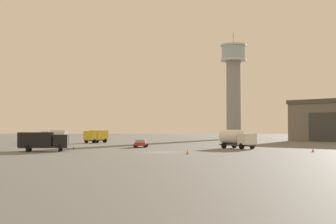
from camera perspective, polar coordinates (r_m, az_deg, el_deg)
ground_plane at (r=62.12m, az=-0.79°, el=-5.14°), size 400.00×400.00×0.00m
control_tower at (r=139.97m, az=8.37°, el=3.77°), size 7.97×7.97×33.29m
truck_box_yellow at (r=101.43m, az=-9.15°, el=-3.01°), size 4.73×6.53×2.81m
truck_fuel_tanker_silver at (r=107.94m, az=-14.19°, el=-2.91°), size 6.04×3.69×2.88m
truck_box_black at (r=66.12m, az=-15.71°, el=-3.53°), size 7.12×3.80×2.73m
truck_fuel_tanker_white at (r=73.00m, az=8.75°, el=-3.35°), size 5.80×6.39×3.04m
car_red at (r=77.55m, az=-3.48°, el=-3.98°), size 2.33×4.15×1.37m
traffic_cone_near_left at (r=65.51m, az=18.02°, el=-4.60°), size 0.36×0.36×0.64m
traffic_cone_near_right at (r=74.29m, az=-11.96°, el=-4.37°), size 0.36×0.36×0.58m
traffic_cone_mid_apron at (r=57.26m, az=2.50°, el=-5.08°), size 0.36×0.36×0.65m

